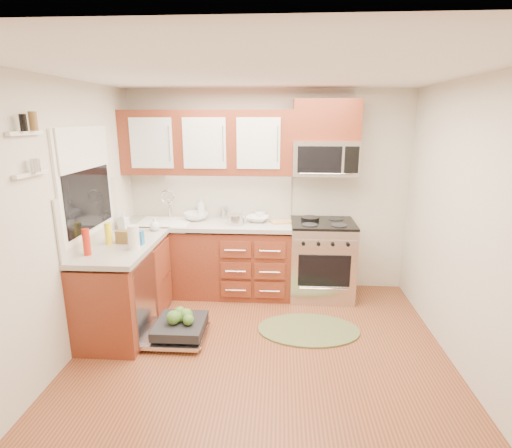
# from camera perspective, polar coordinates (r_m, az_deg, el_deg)

# --- Properties ---
(floor) EXTENTS (3.50, 3.50, 0.00)m
(floor) POSITION_cam_1_polar(r_m,az_deg,el_deg) (3.90, 0.64, -18.69)
(floor) COLOR #5F2E1B
(floor) RESTS_ON ground
(ceiling) EXTENTS (3.50, 3.50, 0.00)m
(ceiling) POSITION_cam_1_polar(r_m,az_deg,el_deg) (3.27, 0.78, 20.93)
(ceiling) COLOR white
(ceiling) RESTS_ON ground
(wall_back) EXTENTS (3.50, 0.04, 2.50)m
(wall_back) POSITION_cam_1_polar(r_m,az_deg,el_deg) (5.08, 1.68, 4.60)
(wall_back) COLOR beige
(wall_back) RESTS_ON ground
(wall_front) EXTENTS (3.50, 0.04, 2.50)m
(wall_front) POSITION_cam_1_polar(r_m,az_deg,el_deg) (1.76, -2.24, -16.18)
(wall_front) COLOR beige
(wall_front) RESTS_ON ground
(wall_left) EXTENTS (0.04, 3.50, 2.50)m
(wall_left) POSITION_cam_1_polar(r_m,az_deg,el_deg) (3.87, -26.13, -0.20)
(wall_left) COLOR beige
(wall_left) RESTS_ON ground
(wall_right) EXTENTS (0.04, 3.50, 2.50)m
(wall_right) POSITION_cam_1_polar(r_m,az_deg,el_deg) (3.73, 28.68, -1.05)
(wall_right) COLOR beige
(wall_right) RESTS_ON ground
(base_cabinet_back) EXTENTS (2.05, 0.60, 0.85)m
(base_cabinet_back) POSITION_cam_1_polar(r_m,az_deg,el_deg) (5.08, -6.73, -5.15)
(base_cabinet_back) COLOR maroon
(base_cabinet_back) RESTS_ON ground
(base_cabinet_left) EXTENTS (0.60, 1.25, 0.85)m
(base_cabinet_left) POSITION_cam_1_polar(r_m,az_deg,el_deg) (4.45, -18.21, -8.81)
(base_cabinet_left) COLOR maroon
(base_cabinet_left) RESTS_ON ground
(countertop_back) EXTENTS (2.07, 0.64, 0.05)m
(countertop_back) POSITION_cam_1_polar(r_m,az_deg,el_deg) (4.93, -6.92, 0.01)
(countertop_back) COLOR #AAA49B
(countertop_back) RESTS_ON base_cabinet_back
(countertop_left) EXTENTS (0.64, 1.27, 0.05)m
(countertop_left) POSITION_cam_1_polar(r_m,az_deg,el_deg) (4.28, -18.59, -2.98)
(countertop_left) COLOR #AAA49B
(countertop_left) RESTS_ON base_cabinet_left
(backsplash_back) EXTENTS (2.05, 0.02, 0.57)m
(backsplash_back) POSITION_cam_1_polar(r_m,az_deg,el_deg) (5.15, -6.44, 4.19)
(backsplash_back) COLOR #B8B4A5
(backsplash_back) RESTS_ON ground
(backsplash_left) EXTENTS (0.02, 1.25, 0.57)m
(backsplash_left) POSITION_cam_1_polar(r_m,az_deg,el_deg) (4.32, -22.56, 1.09)
(backsplash_left) COLOR #B8B4A5
(backsplash_left) RESTS_ON ground
(upper_cabinets) EXTENTS (2.05, 0.35, 0.75)m
(upper_cabinets) POSITION_cam_1_polar(r_m,az_deg,el_deg) (4.91, -6.99, 11.49)
(upper_cabinets) COLOR maroon
(upper_cabinets) RESTS_ON ground
(cabinet_over_mw) EXTENTS (0.76, 0.35, 0.47)m
(cabinet_over_mw) POSITION_cam_1_polar(r_m,az_deg,el_deg) (4.85, 10.01, 14.41)
(cabinet_over_mw) COLOR maroon
(cabinet_over_mw) RESTS_ON ground
(range) EXTENTS (0.76, 0.64, 0.95)m
(range) POSITION_cam_1_polar(r_m,az_deg,el_deg) (5.00, 9.34, -4.99)
(range) COLOR silver
(range) RESTS_ON ground
(microwave) EXTENTS (0.76, 0.38, 0.40)m
(microwave) POSITION_cam_1_polar(r_m,az_deg,el_deg) (4.85, 9.81, 9.26)
(microwave) COLOR silver
(microwave) RESTS_ON ground
(sink) EXTENTS (0.62, 0.50, 0.26)m
(sink) POSITION_cam_1_polar(r_m,az_deg,el_deg) (5.06, -12.79, -1.05)
(sink) COLOR white
(sink) RESTS_ON ground
(dishwasher) EXTENTS (0.70, 0.60, 0.20)m
(dishwasher) POSITION_cam_1_polar(r_m,az_deg,el_deg) (4.22, -11.27, -14.57)
(dishwasher) COLOR silver
(dishwasher) RESTS_ON ground
(window) EXTENTS (0.03, 1.05, 1.05)m
(window) POSITION_cam_1_polar(r_m,az_deg,el_deg) (4.24, -23.16, 5.47)
(window) COLOR white
(window) RESTS_ON ground
(window_blind) EXTENTS (0.02, 0.96, 0.40)m
(window_blind) POSITION_cam_1_polar(r_m,az_deg,el_deg) (4.19, -23.31, 9.92)
(window_blind) COLOR white
(window_blind) RESTS_ON ground
(shelf_upper) EXTENTS (0.04, 0.40, 0.03)m
(shelf_upper) POSITION_cam_1_polar(r_m,az_deg,el_deg) (3.45, -30.06, 11.18)
(shelf_upper) COLOR white
(shelf_upper) RESTS_ON ground
(shelf_lower) EXTENTS (0.04, 0.40, 0.03)m
(shelf_lower) POSITION_cam_1_polar(r_m,az_deg,el_deg) (3.47, -29.42, 6.27)
(shelf_lower) COLOR white
(shelf_lower) RESTS_ON ground
(rug) EXTENTS (1.25, 1.05, 0.02)m
(rug) POSITION_cam_1_polar(r_m,az_deg,el_deg) (4.36, 7.51, -14.75)
(rug) COLOR #5B6338
(rug) RESTS_ON ground
(skillet) EXTENTS (0.26, 0.26, 0.04)m
(skillet) POSITION_cam_1_polar(r_m,az_deg,el_deg) (4.91, 7.75, 0.77)
(skillet) COLOR black
(skillet) RESTS_ON range
(stock_pot) EXTENTS (0.24, 0.24, 0.12)m
(stock_pot) POSITION_cam_1_polar(r_m,az_deg,el_deg) (4.77, -2.88, 0.65)
(stock_pot) COLOR silver
(stock_pot) RESTS_ON countertop_back
(cutting_board) EXTENTS (0.30, 0.24, 0.02)m
(cutting_board) POSITION_cam_1_polar(r_m,az_deg,el_deg) (4.87, 3.66, 0.32)
(cutting_board) COLOR tan
(cutting_board) RESTS_ON countertop_back
(canister) EXTENTS (0.10, 0.10, 0.15)m
(canister) POSITION_cam_1_polar(r_m,az_deg,el_deg) (5.08, -4.57, 1.68)
(canister) COLOR silver
(canister) RESTS_ON countertop_back
(paper_towel_roll) EXTENTS (0.12, 0.12, 0.23)m
(paper_towel_roll) POSITION_cam_1_polar(r_m,az_deg,el_deg) (4.03, -17.08, -1.82)
(paper_towel_roll) COLOR white
(paper_towel_roll) RESTS_ON countertop_left
(mustard_bottle) EXTENTS (0.08, 0.08, 0.22)m
(mustard_bottle) POSITION_cam_1_polar(r_m,az_deg,el_deg) (4.27, -20.33, -1.29)
(mustard_bottle) COLOR yellow
(mustard_bottle) RESTS_ON countertop_left
(red_bottle) EXTENTS (0.07, 0.07, 0.25)m
(red_bottle) POSITION_cam_1_polar(r_m,az_deg,el_deg) (4.00, -23.06, -2.39)
(red_bottle) COLOR red
(red_bottle) RESTS_ON countertop_left
(wooden_box) EXTENTS (0.14, 0.11, 0.13)m
(wooden_box) POSITION_cam_1_polar(r_m,az_deg,el_deg) (4.27, -18.43, -1.73)
(wooden_box) COLOR brown
(wooden_box) RESTS_ON countertop_left
(blue_carton) EXTENTS (0.10, 0.07, 0.14)m
(blue_carton) POSITION_cam_1_polar(r_m,az_deg,el_deg) (4.17, -16.36, -1.87)
(blue_carton) COLOR teal
(blue_carton) RESTS_ON countertop_left
(bowl_a) EXTENTS (0.31, 0.31, 0.07)m
(bowl_a) POSITION_cam_1_polar(r_m,az_deg,el_deg) (4.90, 0.22, 0.74)
(bowl_a) COLOR #999999
(bowl_a) RESTS_ON countertop_back
(bowl_b) EXTENTS (0.39, 0.39, 0.09)m
(bowl_b) POSITION_cam_1_polar(r_m,az_deg,el_deg) (5.04, -8.59, 1.10)
(bowl_b) COLOR #999999
(bowl_b) RESTS_ON countertop_back
(cup) EXTENTS (0.14, 0.14, 0.10)m
(cup) POSITION_cam_1_polar(r_m,az_deg,el_deg) (5.04, 0.65, 1.34)
(cup) COLOR #999999
(cup) RESTS_ON countertop_back
(soap_bottle_a) EXTENTS (0.11, 0.11, 0.26)m
(soap_bottle_a) POSITION_cam_1_polar(r_m,az_deg,el_deg) (5.11, -7.85, 2.29)
(soap_bottle_a) COLOR #999999
(soap_bottle_a) RESTS_ON countertop_back
(soap_bottle_b) EXTENTS (0.12, 0.12, 0.21)m
(soap_bottle_b) POSITION_cam_1_polar(r_m,az_deg,el_deg) (4.78, -18.42, 0.50)
(soap_bottle_b) COLOR #999999
(soap_bottle_b) RESTS_ON countertop_left
(soap_bottle_c) EXTENTS (0.13, 0.13, 0.15)m
(soap_bottle_c) POSITION_cam_1_polar(r_m,az_deg,el_deg) (4.64, -14.27, -0.01)
(soap_bottle_c) COLOR #999999
(soap_bottle_c) RESTS_ON countertop_left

